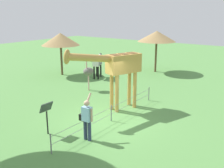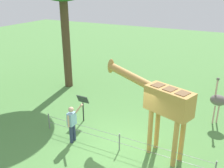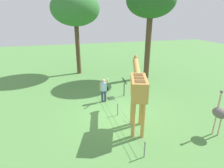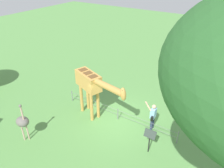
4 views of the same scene
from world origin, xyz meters
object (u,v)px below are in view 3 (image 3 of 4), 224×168
at_px(tree_east, 151,2).
at_px(tree_northeast, 75,9).
at_px(giraffe, 138,87).
at_px(ostrich, 220,113).
at_px(visitor, 104,89).
at_px(info_sign, 124,83).

bearing_deg(tree_east, tree_northeast, 60.92).
xyz_separation_m(giraffe, tree_northeast, (10.38, 1.70, 3.79)).
relative_size(giraffe, ostrich, 1.74).
bearing_deg(ostrich, tree_east, -4.51).
bearing_deg(visitor, info_sign, -71.40).
bearing_deg(info_sign, visitor, 108.60).
bearing_deg(info_sign, tree_east, -45.25).
relative_size(giraffe, info_sign, 2.97).
relative_size(visitor, ostrich, 0.78).
height_order(giraffe, info_sign, giraffe).
relative_size(giraffe, tree_northeast, 0.52).
distance_m(giraffe, tree_east, 9.30).
distance_m(giraffe, info_sign, 4.10).
relative_size(giraffe, visitor, 2.25).
distance_m(giraffe, ostrich, 3.93).
xyz_separation_m(giraffe, visitor, (3.30, 0.89, -1.28)).
bearing_deg(visitor, tree_northeast, 6.47).
bearing_deg(ostrich, info_sign, 25.38).
distance_m(visitor, tree_northeast, 8.74).
bearing_deg(tree_east, info_sign, 134.75).
distance_m(visitor, ostrich, 6.61).
xyz_separation_m(giraffe, ostrich, (-1.75, -3.37, -1.01)).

